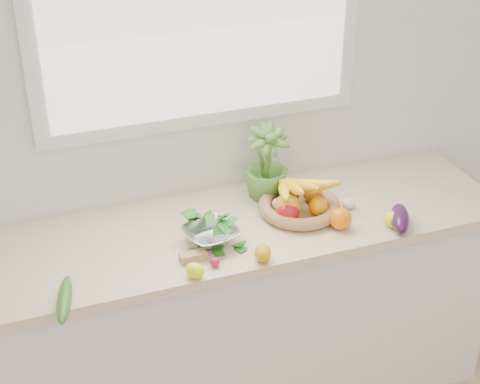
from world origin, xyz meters
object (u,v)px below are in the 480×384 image
object	(u,v)px
eggplant	(400,218)
colander_with_spinach	(211,230)
potted_herb	(266,164)
cucumber	(65,299)
fruit_basket	(299,202)
apple	(288,213)

from	to	relation	value
eggplant	colander_with_spinach	bearing A→B (deg)	168.85
potted_herb	eggplant	bearing A→B (deg)	-44.61
cucumber	fruit_basket	size ratio (longest dim) A/B	0.60
cucumber	eggplant	bearing A→B (deg)	1.92
apple	fruit_basket	xyz separation A→B (m)	(0.07, 0.06, 0.00)
fruit_basket	colander_with_spinach	distance (m)	0.40
potted_herb	cucumber	bearing A→B (deg)	-153.78
eggplant	fruit_basket	bearing A→B (deg)	144.77
apple	colander_with_spinach	distance (m)	0.32
potted_herb	colander_with_spinach	bearing A→B (deg)	-141.67
cucumber	fruit_basket	xyz separation A→B (m)	(0.96, 0.27, 0.03)
apple	eggplant	xyz separation A→B (m)	(0.40, -0.17, -0.01)
eggplant	cucumber	xyz separation A→B (m)	(-1.28, -0.04, -0.01)
cucumber	potted_herb	world-z (taller)	potted_herb
cucumber	potted_herb	xyz separation A→B (m)	(0.89, 0.44, 0.13)
fruit_basket	colander_with_spinach	size ratio (longest dim) A/B	1.80
apple	cucumber	distance (m)	0.91
fruit_basket	colander_with_spinach	bearing A→B (deg)	-167.56
apple	cucumber	size ratio (longest dim) A/B	0.36
potted_herb	colander_with_spinach	distance (m)	0.42
potted_herb	apple	bearing A→B (deg)	-89.15
apple	potted_herb	size ratio (longest dim) A/B	0.28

